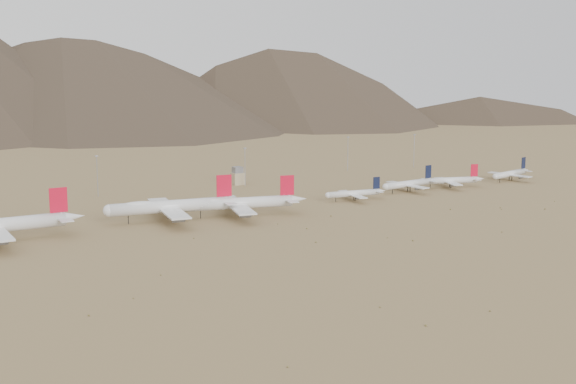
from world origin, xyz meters
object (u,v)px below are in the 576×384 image
narrowbody_b (410,184)px  control_tower (238,177)px  widebody_east (239,203)px  widebody_centre (171,206)px  narrowbody_a (355,193)px

narrowbody_b → control_tower: narrowbody_b is taller
widebody_east → widebody_centre: bearing=-178.0°
narrowbody_b → widebody_east: bearing=-179.3°
narrowbody_b → widebody_centre: bearing=176.7°
widebody_east → narrowbody_b: widebody_east is taller
widebody_centre → narrowbody_a: widebody_centre is taller
widebody_centre → narrowbody_b: widebody_centre is taller
widebody_east → control_tower: bearing=77.7°
narrowbody_a → narrowbody_b: 48.79m
narrowbody_a → widebody_east: bearing=-167.4°
narrowbody_b → control_tower: size_ratio=3.91×
widebody_centre → widebody_east: widebody_centre is taller
widebody_east → narrowbody_a: (81.37, 7.18, -3.00)m
control_tower → widebody_east: bearing=-116.0°
widebody_centre → control_tower: widebody_centre is taller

